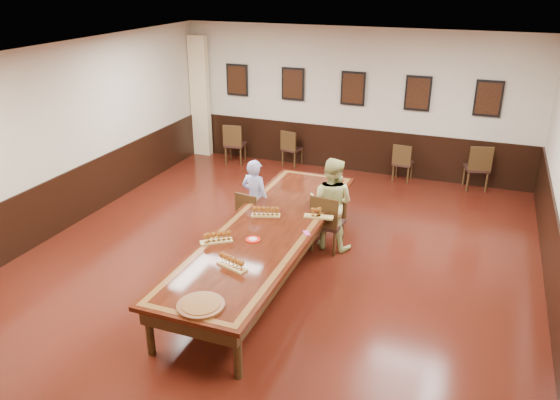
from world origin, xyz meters
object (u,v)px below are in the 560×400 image
at_px(spare_chair_c, 403,162).
at_px(person_woman, 331,203).
at_px(person_man, 255,199).
at_px(chair_woman, 328,222).
at_px(conference_table, 268,236).
at_px(spare_chair_b, 292,148).
at_px(chair_man, 252,215).
at_px(spare_chair_d, 477,167).
at_px(spare_chair_a, 235,143).
at_px(carved_platter, 201,305).

distance_m(spare_chair_c, person_woman, 3.64).
relative_size(person_man, person_woman, 0.90).
xyz_separation_m(person_man, person_woman, (1.32, 0.09, 0.08)).
xyz_separation_m(chair_woman, conference_table, (-0.63, -1.04, 0.11)).
relative_size(spare_chair_b, conference_table, 0.17).
relative_size(chair_man, chair_woman, 0.88).
bearing_deg(spare_chair_b, chair_woman, 128.80).
height_order(spare_chair_c, spare_chair_d, spare_chair_d).
relative_size(chair_woman, person_man, 0.71).
distance_m(person_man, person_woman, 1.32).
distance_m(chair_man, spare_chair_b, 3.92).
relative_size(chair_man, person_woman, 0.56).
bearing_deg(spare_chair_c, chair_man, 67.08).
distance_m(chair_man, person_woman, 1.39).
bearing_deg(spare_chair_a, chair_man, 111.30).
height_order(spare_chair_a, spare_chair_b, spare_chair_a).
distance_m(chair_man, spare_chair_d, 5.15).
xyz_separation_m(spare_chair_c, person_man, (-1.93, -3.66, 0.27)).
bearing_deg(chair_man, spare_chair_c, -107.30).
bearing_deg(spare_chair_d, chair_woman, 45.34).
bearing_deg(chair_man, spare_chair_d, -122.18).
bearing_deg(carved_platter, person_woman, 80.33).
bearing_deg(spare_chair_c, person_woman, 84.74).
height_order(chair_woman, conference_table, chair_woman).
relative_size(chair_man, spare_chair_b, 1.02).
distance_m(chair_woman, carved_platter, 3.30).
bearing_deg(spare_chair_a, spare_chair_d, 174.52).
xyz_separation_m(spare_chair_a, carved_platter, (2.77, -6.72, 0.29)).
relative_size(person_woman, conference_table, 0.31).
relative_size(chair_woman, spare_chair_b, 1.16).
height_order(spare_chair_c, conference_table, spare_chair_c).
bearing_deg(chair_man, carved_platter, 113.61).
bearing_deg(person_man, spare_chair_c, -107.68).
distance_m(person_man, carved_platter, 3.34).
distance_m(chair_man, spare_chair_c, 4.23).
bearing_deg(spare_chair_b, person_man, 111.32).
distance_m(spare_chair_d, carved_platter, 7.49).
height_order(spare_chair_b, person_man, person_man).
bearing_deg(conference_table, chair_woman, 58.71).
bearing_deg(person_man, spare_chair_a, -49.54).
relative_size(spare_chair_d, conference_table, 0.20).
height_order(chair_woman, spare_chair_a, chair_woman).
xyz_separation_m(person_woman, conference_table, (-0.64, -1.15, -0.17)).
height_order(spare_chair_b, carved_platter, spare_chair_b).
xyz_separation_m(chair_woman, person_man, (-1.31, 0.01, 0.20)).
relative_size(spare_chair_d, carved_platter, 1.55).
relative_size(chair_man, conference_table, 0.18).
distance_m(chair_man, person_man, 0.28).
bearing_deg(carved_platter, spare_chair_d, 68.82).
bearing_deg(chair_man, spare_chair_b, -70.04).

